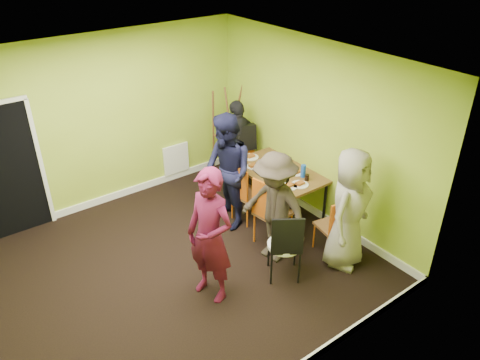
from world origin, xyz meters
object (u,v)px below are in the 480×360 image
object	(u,v)px
chair_back_end	(243,145)
person_front_end	(349,209)
chair_front_end	(335,224)
person_left_far	(227,172)
blue_bottle	(303,171)
orange_bottle	(266,168)
chair_left_far	(244,190)
chair_left_near	(269,209)
person_standing	(210,237)
thermos	(281,165)
person_back_end	(238,143)
chair_bentwood	(285,243)
easel	(226,131)
person_left_near	(274,208)
dining_table	(278,174)

from	to	relation	value
chair_back_end	person_front_end	bearing A→B (deg)	106.58
chair_front_end	person_left_far	size ratio (longest dim) A/B	0.50
blue_bottle	orange_bottle	size ratio (longest dim) A/B	2.33
chair_left_far	chair_left_near	bearing A→B (deg)	-13.09
orange_bottle	person_left_far	world-z (taller)	person_left_far
person_standing	person_left_far	distance (m)	1.60
chair_left_far	blue_bottle	world-z (taller)	chair_left_far
chair_back_end	thermos	bearing A→B (deg)	106.34
person_left_far	person_back_end	bearing A→B (deg)	146.56
chair_bentwood	thermos	world-z (taller)	chair_bentwood
person_front_end	person_back_end	bearing A→B (deg)	67.41
person_back_end	person_left_far	bearing A→B (deg)	34.11
easel	chair_back_end	bearing A→B (deg)	-96.28
chair_left_far	chair_bentwood	bearing A→B (deg)	-22.11
person_front_end	chair_bentwood	bearing A→B (deg)	147.24
person_standing	person_left_near	xyz separation A→B (m)	(1.11, 0.11, -0.08)
chair_left_near	person_standing	distance (m)	1.33
chair_back_end	chair_left_near	bearing A→B (deg)	85.22
orange_bottle	person_front_end	xyz separation A→B (m)	(0.06, -1.66, 0.07)
person_left_far	orange_bottle	bearing A→B (deg)	94.40
chair_left_near	person_left_near	world-z (taller)	person_left_near
dining_table	chair_left_far	xyz separation A→B (m)	(-0.59, 0.10, -0.14)
easel	orange_bottle	xyz separation A→B (m)	(-0.30, -1.51, -0.04)
dining_table	person_standing	bearing A→B (deg)	-153.02
chair_front_end	thermos	xyz separation A→B (m)	(0.09, 1.27, 0.36)
easel	person_standing	bearing A→B (deg)	-128.34
chair_bentwood	easel	distance (m)	3.17
orange_bottle	person_back_end	xyz separation A→B (m)	(0.22, 1.03, -0.01)
easel	orange_bottle	bearing A→B (deg)	-101.05
thermos	person_standing	bearing A→B (deg)	-154.52
orange_bottle	person_back_end	distance (m)	1.05
person_standing	orange_bottle	bearing A→B (deg)	104.61
blue_bottle	person_standing	xyz separation A→B (m)	(-2.11, -0.60, 0.05)
chair_back_end	person_left_near	size ratio (longest dim) A/B	0.70
chair_front_end	person_left_far	bearing A→B (deg)	126.54
chair_front_end	person_left_far	xyz separation A→B (m)	(-0.76, 1.53, 0.39)
dining_table	person_front_end	distance (m)	1.54
person_back_end	easel	bearing A→B (deg)	-111.08
person_standing	person_front_end	size ratio (longest dim) A/B	1.03
chair_back_end	blue_bottle	bearing A→B (deg)	114.70
person_left_near	orange_bottle	bearing A→B (deg)	135.02
chair_front_end	blue_bottle	size ratio (longest dim) A/B	4.57
chair_back_end	easel	xyz separation A→B (m)	(0.07, 0.63, 0.03)
dining_table	chair_front_end	bearing A→B (deg)	-93.48
chair_left_far	chair_front_end	bearing A→B (deg)	13.41
thermos	orange_bottle	world-z (taller)	thermos
chair_left_far	person_standing	bearing A→B (deg)	-57.26
person_left_far	person_front_end	xyz separation A→B (m)	(0.76, -1.73, -0.04)
easel	chair_left_near	bearing A→B (deg)	-110.20
chair_back_end	blue_bottle	distance (m)	1.39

